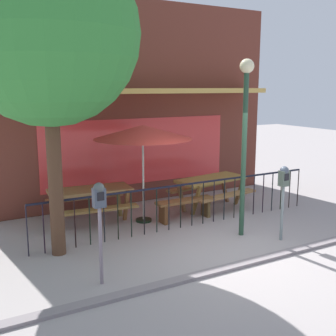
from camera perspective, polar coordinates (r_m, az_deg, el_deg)
name	(u,v)px	position (r m, az deg, el deg)	size (l,w,h in m)	color
ground	(236,254)	(7.86, 9.31, -11.53)	(40.00, 40.00, 0.00)	gray
pub_storefront	(135,104)	(10.98, -4.56, 8.75)	(7.91, 1.50, 5.14)	#3C1A0F
patio_fence_front	(186,197)	(8.99, 2.54, -4.01)	(6.67, 0.04, 0.97)	black
picnic_table_left	(90,196)	(9.46, -10.55, -3.76)	(1.92, 1.52, 0.79)	olive
picnic_table_right	(211,184)	(10.45, 5.91, -2.22)	(1.98, 1.61, 0.79)	olive
patio_umbrella	(143,132)	(9.13, -3.47, 4.86)	(2.16, 2.16, 2.18)	black
patio_bench	(185,205)	(9.55, 2.34, -5.05)	(1.41, 0.35, 0.48)	brown
parking_meter_near	(99,206)	(6.34, -9.35, -5.19)	(0.18, 0.17, 1.60)	slate
parking_meter_far	(284,183)	(8.40, 15.50, -2.04)	(0.18, 0.17, 1.49)	slate
street_tree	(48,34)	(7.50, -16.11, 17.13)	(3.10, 3.10, 5.41)	#4D3222
street_lamp	(245,121)	(8.34, 10.46, 6.32)	(0.28, 0.28, 3.52)	#254330
curb_edge	(252,263)	(7.54, 11.44, -12.58)	(11.07, 0.20, 0.11)	gray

